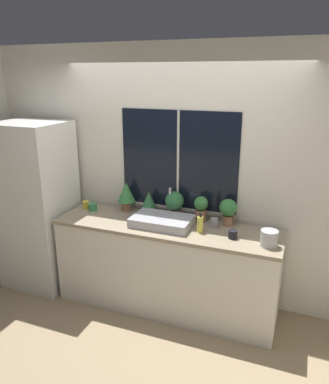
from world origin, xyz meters
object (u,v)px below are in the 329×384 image
object	(u,v)px
mug_green	(93,207)
mug_black	(233,234)
potted_plant_center	(174,203)
refrigerator	(37,205)
potted_plant_far_right	(228,210)
potted_plant_left	(149,202)
kettle	(269,238)
soap_bottle	(200,224)
sink	(162,221)
potted_plant_right	(201,208)
mug_yellow	(86,205)
mug_grey	(214,223)
potted_plant_far_left	(126,193)

from	to	relation	value
mug_green	mug_black	bearing A→B (deg)	-6.15
potted_plant_center	mug_black	distance (m)	0.77
refrigerator	potted_plant_far_right	world-z (taller)	refrigerator
potted_plant_center	potted_plant_far_right	world-z (taller)	potted_plant_center
potted_plant_left	kettle	world-z (taller)	potted_plant_left
potted_plant_left	soap_bottle	distance (m)	0.72
sink	potted_plant_right	xyz separation A→B (m)	(0.33, 0.25, 0.10)
sink	mug_black	size ratio (longest dim) A/B	7.21
potted_plant_right	mug_green	world-z (taller)	potted_plant_right
sink	soap_bottle	size ratio (longest dim) A/B	2.98
sink	mug_yellow	distance (m)	1.01
potted_plant_left	mug_grey	size ratio (longest dim) A/B	2.61
sink	mug_grey	world-z (taller)	sink
potted_plant_left	mug_black	xyz separation A→B (m)	(0.98, -0.31, -0.10)
mug_black	mug_grey	xyz separation A→B (m)	(-0.23, 0.19, 0.01)
sink	mug_grey	size ratio (longest dim) A/B	6.28
potted_plant_left	soap_bottle	world-z (taller)	potted_plant_left
refrigerator	mug_grey	bearing A→B (deg)	4.52
potted_plant_left	kettle	distance (m)	1.36
sink	mug_black	bearing A→B (deg)	-4.26
refrigerator	potted_plant_center	distance (m)	1.60
mug_grey	mug_green	world-z (taller)	mug_grey
refrigerator	sink	bearing A→B (deg)	0.96
mug_grey	kettle	bearing A→B (deg)	-22.83
mug_black	kettle	size ratio (longest dim) A/B	0.51
refrigerator	mug_black	distance (m)	2.26
potted_plant_right	potted_plant_far_right	distance (m)	0.28
refrigerator	soap_bottle	distance (m)	1.94
sink	soap_bottle	world-z (taller)	sink
refrigerator	potted_plant_far_right	size ratio (longest dim) A/B	7.01
potted_plant_far_left	mug_black	distance (m)	1.30
mug_grey	sink	bearing A→B (deg)	-164.91
potted_plant_center	mug_yellow	world-z (taller)	potted_plant_center
potted_plant_far_left	potted_plant_left	size ratio (longest dim) A/B	1.31
potted_plant_right	refrigerator	bearing A→B (deg)	-171.44
potted_plant_left	potted_plant_right	distance (m)	0.58
refrigerator	kettle	xyz separation A→B (m)	(2.59, -0.07, 0.06)
potted_plant_right	soap_bottle	xyz separation A→B (m)	(0.07, -0.28, -0.06)
potted_plant_right	potted_plant_far_right	bearing A→B (deg)	0.00
potted_plant_right	mug_black	xyz separation A→B (m)	(0.40, -0.31, -0.11)
mug_grey	mug_black	bearing A→B (deg)	-39.96
mug_grey	potted_plant_right	bearing A→B (deg)	145.22
potted_plant_center	potted_plant_far_right	bearing A→B (deg)	0.00
potted_plant_left	potted_plant_far_right	size ratio (longest dim) A/B	0.92
potted_plant_far_left	potted_plant_center	world-z (taller)	potted_plant_far_left
mug_grey	potted_plant_far_right	bearing A→B (deg)	47.48
potted_plant_right	mug_green	xyz separation A→B (m)	(-1.21, -0.14, -0.11)
potted_plant_far_left	kettle	world-z (taller)	potted_plant_far_left
soap_bottle	potted_plant_left	bearing A→B (deg)	156.83
potted_plant_far_right	mug_yellow	xyz separation A→B (m)	(-1.61, -0.10, -0.12)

